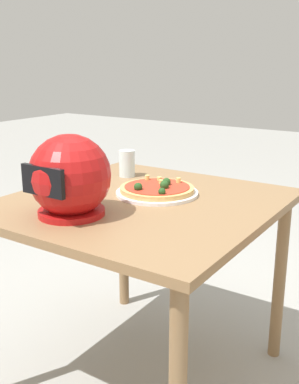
% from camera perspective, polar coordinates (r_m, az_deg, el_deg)
% --- Properties ---
extents(ground_plane, '(14.00, 14.00, 0.00)m').
position_cam_1_polar(ground_plane, '(2.05, -0.86, -21.30)').
color(ground_plane, '#9E9E99').
extents(dining_table, '(0.93, 0.97, 0.74)m').
position_cam_1_polar(dining_table, '(1.73, -0.95, -3.92)').
color(dining_table, olive).
rests_on(dining_table, ground).
extents(pizza_plate, '(0.31, 0.31, 0.01)m').
position_cam_1_polar(pizza_plate, '(1.77, 0.93, -0.11)').
color(pizza_plate, white).
rests_on(pizza_plate, dining_table).
extents(pizza, '(0.28, 0.28, 0.05)m').
position_cam_1_polar(pizza, '(1.77, 0.95, 0.44)').
color(pizza, tan).
rests_on(pizza, pizza_plate).
extents(motorcycle_helmet, '(0.27, 0.27, 0.27)m').
position_cam_1_polar(motorcycle_helmet, '(1.53, -9.77, 1.80)').
color(motorcycle_helmet, '#B21414').
rests_on(motorcycle_helmet, dining_table).
extents(drinking_glass, '(0.07, 0.07, 0.12)m').
position_cam_1_polar(drinking_glass, '(2.04, -2.79, 3.53)').
color(drinking_glass, silver).
rests_on(drinking_glass, dining_table).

